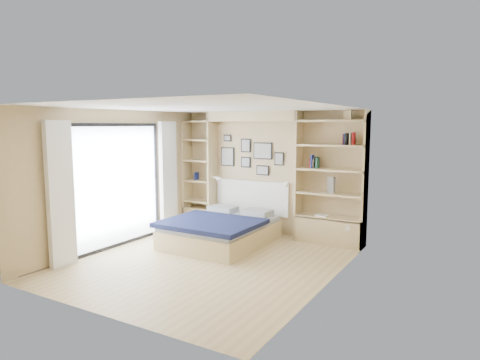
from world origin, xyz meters
The scene contains 8 objects.
ground centered at (0.00, 0.00, 0.00)m, with size 4.50×4.50×0.00m, color tan.
room_shell centered at (-0.39, 1.52, 1.08)m, with size 4.50×4.50×4.50m.
bed centered at (-0.41, 1.05, 0.27)m, with size 1.69×2.24×1.07m.
photo_gallery centered at (-0.45, 2.22, 1.60)m, with size 1.48×0.02×0.82m.
reading_lamps centered at (-0.30, 2.00, 1.10)m, with size 1.92×0.12×0.15m.
shelf_decor centered at (1.35, 2.07, 1.75)m, with size 3.49×0.23×2.03m.
deck centered at (-3.60, 0.00, 0.00)m, with size 3.20×4.00×0.05m, color brown.
deck_chair centered at (-2.76, 0.41, 0.35)m, with size 0.61×0.81×0.73m.
Camera 1 is at (3.85, -5.57, 2.23)m, focal length 32.00 mm.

